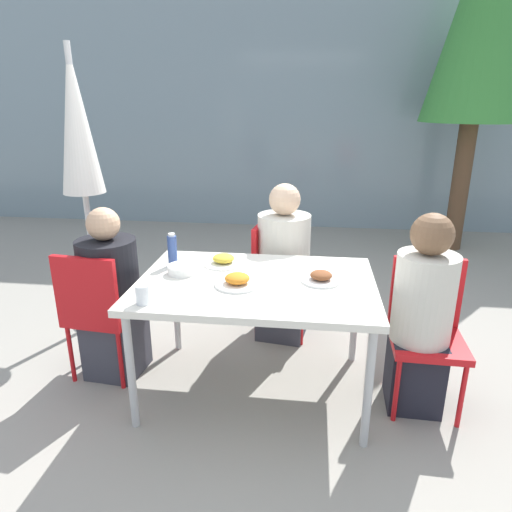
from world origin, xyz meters
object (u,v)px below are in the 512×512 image
Objects in this scene: person_right at (421,320)px; chair_far at (274,270)px; person_far at (283,268)px; bottle at (172,250)px; person_left at (112,300)px; chair_right at (426,323)px; closed_umbrella at (78,138)px; drinking_cup at (143,294)px; chair_left at (98,307)px; salad_bowl at (182,269)px; tree_behind_left at (486,9)px.

person_right is 1.35× the size of chair_far.
person_far is 5.57× the size of bottle.
person_left is at bearing -165.00° from bottle.
chair_right is 2.61m from closed_umbrella.
bottle reaches higher than chair_far.
drinking_cup is (-1.51, -0.42, 0.28)m from chair_right.
chair_left and chair_far have the same top height.
salad_bowl is (0.08, 0.43, -0.02)m from drinking_cup.
bottle is at bearing -35.73° from chair_far.
chair_right is at bearing 60.79° from person_far.
chair_right is 0.74× the size of person_right.
chair_far is 0.90m from bottle.
person_far is 0.31× the size of tree_behind_left.
chair_right is 4.10× the size of bottle.
drinking_cup is at bearing -43.71° from person_left.
person_right is at bearing -8.52° from bottle.
bottle reaches higher than salad_bowl.
person_right is (1.91, -0.04, 0.06)m from chair_left.
bottle is at bearing 126.36° from salad_bowl.
person_far is (-0.81, 0.75, -0.01)m from person_right.
drinking_cup is at bearing 14.99° from person_right.
bottle is (-1.47, 0.22, 0.27)m from person_right.
closed_umbrella is (-2.28, 0.77, 0.90)m from person_right.
chair_left reaches higher than drinking_cup.
chair_right is 1.00× the size of chair_far.
person_far reaches higher than chair_left.
drinking_cup is 0.44m from salad_bowl.
bottle is 4.26m from tree_behind_left.
chair_far is 3.69m from tree_behind_left.
person_left is 1.19m from chair_far.
chair_far is 4.10× the size of bottle.
person_right reaches higher than chair_left.
person_left reaches higher than drinking_cup.
person_far is at bearing 37.07° from person_left.
chair_right is at bearing -0.51° from salad_bowl.
chair_right is 1.59m from drinking_cup.
tree_behind_left is (2.45, 3.05, 1.83)m from salad_bowl.
person_left is at bearing -45.43° from chair_far.
tree_behind_left is (1.02, 3.06, 2.09)m from chair_right.
person_far reaches higher than chair_far.
person_far is 11.62× the size of drinking_cup.
drinking_cup is at bearing -88.42° from bottle.
chair_left is 1.25m from closed_umbrella.
drinking_cup is at bearing 17.37° from chair_right.
chair_left is 1.28m from chair_far.
person_right is 6.70× the size of salad_bowl.
chair_left is at bearing -174.76° from salad_bowl.
chair_right is (1.90, -0.04, -0.02)m from person_left.
closed_umbrella reaches higher than person_left.
person_left reaches higher than chair_far.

